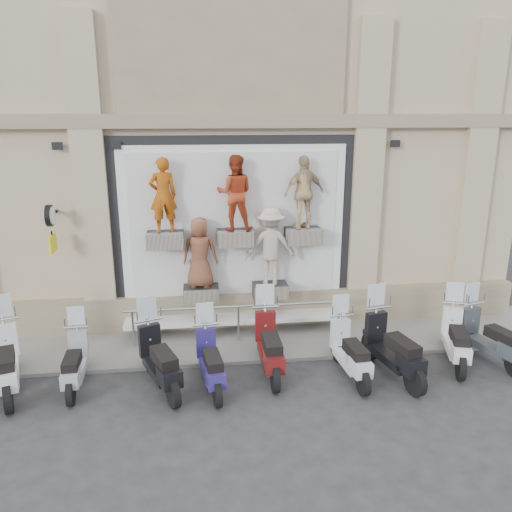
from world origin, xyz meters
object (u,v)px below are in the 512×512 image
at_px(scooter_f, 270,335).
at_px(scooter_h, 393,336).
at_px(clock_sign_bracket, 51,222).
at_px(scooter_d, 159,348).
at_px(scooter_b, 4,350).
at_px(scooter_c, 74,353).
at_px(scooter_i, 457,328).
at_px(scooter_e, 210,351).
at_px(scooter_j, 492,328).
at_px(guard_rail, 238,325).
at_px(scooter_g, 351,342).

xyz_separation_m(scooter_f, scooter_h, (2.37, -0.43, 0.03)).
relative_size(clock_sign_bracket, scooter_d, 0.51).
distance_m(scooter_b, scooter_c, 1.22).
bearing_deg(clock_sign_bracket, scooter_i, -13.02).
xyz_separation_m(scooter_e, scooter_h, (3.55, -0.00, 0.10)).
xyz_separation_m(clock_sign_bracket, scooter_b, (-0.53, -1.93, -1.96)).
height_order(clock_sign_bracket, scooter_j, clock_sign_bracket).
bearing_deg(scooter_i, scooter_e, -157.63).
distance_m(scooter_b, scooter_f, 4.92).
height_order(scooter_f, scooter_i, scooter_f).
xyz_separation_m(scooter_d, scooter_j, (6.74, 0.19, -0.04)).
bearing_deg(scooter_e, scooter_c, 165.20).
bearing_deg(guard_rail, scooter_b, -161.70).
distance_m(scooter_h, scooter_i, 1.54).
height_order(guard_rail, scooter_e, scooter_e).
bearing_deg(scooter_g, scooter_i, 2.67).
bearing_deg(scooter_g, scooter_b, 173.34).
bearing_deg(scooter_f, scooter_b, -178.66).
height_order(scooter_c, scooter_e, scooter_e).
relative_size(clock_sign_bracket, scooter_j, 0.54).
height_order(guard_rail, scooter_g, scooter_g).
bearing_deg(scooter_f, scooter_g, -13.48).
height_order(scooter_b, scooter_j, scooter_b).
distance_m(scooter_e, scooter_f, 1.26).
bearing_deg(scooter_g, scooter_h, -8.16).
bearing_deg(scooter_c, guard_rail, 20.91).
xyz_separation_m(scooter_e, scooter_j, (5.79, 0.29, 0.03)).
distance_m(scooter_d, scooter_i, 6.01).
distance_m(scooter_c, scooter_e, 2.55).
bearing_deg(scooter_f, scooter_e, -160.07).
bearing_deg(scooter_h, scooter_i, 0.98).
xyz_separation_m(scooter_c, scooter_e, (2.53, -0.33, 0.04)).
distance_m(scooter_d, scooter_e, 0.96).
distance_m(scooter_b, scooter_j, 9.53).
xyz_separation_m(scooter_g, scooter_j, (3.08, 0.24, 0.02)).
distance_m(scooter_i, scooter_j, 0.74).
relative_size(guard_rail, scooter_j, 2.67).
bearing_deg(scooter_e, scooter_f, 12.53).
distance_m(clock_sign_bracket, scooter_b, 2.80).
distance_m(guard_rail, scooter_i, 4.61).
relative_size(scooter_c, scooter_j, 0.91).
relative_size(guard_rail, scooter_e, 2.77).
height_order(clock_sign_bracket, scooter_h, clock_sign_bracket).
bearing_deg(scooter_b, scooter_f, -16.54).
bearing_deg(scooter_i, guard_rail, -179.78).
bearing_deg(scooter_e, scooter_d, 166.92).
xyz_separation_m(clock_sign_bracket, scooter_e, (3.21, -2.25, -2.06)).
height_order(scooter_g, scooter_i, scooter_i).
bearing_deg(scooter_b, scooter_d, -22.34).
distance_m(scooter_c, scooter_h, 6.09).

